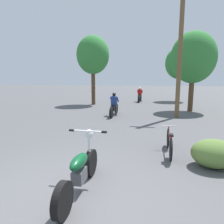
# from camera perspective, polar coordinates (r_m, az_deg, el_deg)

# --- Properties ---
(ground_plane) EXTENTS (120.00, 120.00, 0.00)m
(ground_plane) POSITION_cam_1_polar(r_m,az_deg,el_deg) (4.17, -13.48, -21.85)
(ground_plane) COLOR #515154
(utility_pole) EXTENTS (1.10, 0.24, 7.27)m
(utility_pole) POSITION_cam_1_polar(r_m,az_deg,el_deg) (11.77, 18.91, 16.72)
(utility_pole) COLOR brown
(utility_pole) RESTS_ON ground
(roadside_tree_right_near) EXTENTS (2.85, 2.56, 5.13)m
(roadside_tree_right_near) POSITION_cam_1_polar(r_m,az_deg,el_deg) (14.24, 22.21, 14.14)
(roadside_tree_right_near) COLOR #513A23
(roadside_tree_right_near) RESTS_ON ground
(roadside_tree_right_far) EXTENTS (2.60, 2.34, 5.10)m
(roadside_tree_right_far) POSITION_cam_1_polar(r_m,az_deg,el_deg) (20.40, 18.67, 13.04)
(roadside_tree_right_far) COLOR #513A23
(roadside_tree_right_far) RESTS_ON ground
(roadside_tree_left) EXTENTS (2.67, 2.40, 5.59)m
(roadside_tree_left) POSITION_cam_1_polar(r_m,az_deg,el_deg) (16.89, -5.50, 15.80)
(roadside_tree_left) COLOR #513A23
(roadside_tree_left) RESTS_ON ground
(roadside_bush) EXTENTS (1.10, 0.88, 0.70)m
(roadside_bush) POSITION_cam_1_polar(r_m,az_deg,el_deg) (5.55, 27.22, -10.51)
(roadside_bush) COLOR #5B7A38
(roadside_bush) RESTS_ON ground
(motorcycle_foreground) EXTENTS (0.82, 2.03, 1.09)m
(motorcycle_foreground) POSITION_cam_1_polar(r_m,az_deg,el_deg) (3.99, -9.12, -16.14)
(motorcycle_foreground) COLOR black
(motorcycle_foreground) RESTS_ON ground
(motorcycle_rider_lead) EXTENTS (0.50, 2.14, 1.36)m
(motorcycle_rider_lead) POSITION_cam_1_polar(r_m,az_deg,el_deg) (11.68, 0.57, 1.44)
(motorcycle_rider_lead) COLOR black
(motorcycle_rider_lead) RESTS_ON ground
(motorcycle_rider_far) EXTENTS (0.50, 2.11, 1.38)m
(motorcycle_rider_far) POSITION_cam_1_polar(r_m,az_deg,el_deg) (18.98, 7.92, 4.49)
(motorcycle_rider_far) COLOR black
(motorcycle_rider_far) RESTS_ON ground
(bicycle_parked) EXTENTS (0.44, 1.65, 0.73)m
(bicycle_parked) POSITION_cam_1_polar(r_m,az_deg,el_deg) (6.02, 16.07, -8.38)
(bicycle_parked) COLOR black
(bicycle_parked) RESTS_ON ground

